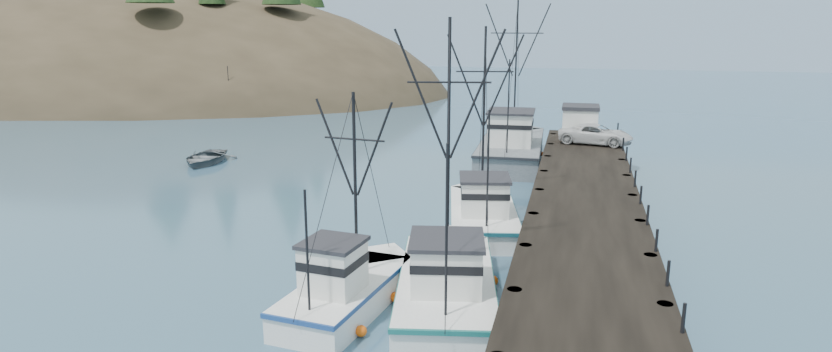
{
  "coord_description": "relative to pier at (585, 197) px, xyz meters",
  "views": [
    {
      "loc": [
        13.21,
        -21.32,
        11.51
      ],
      "look_at": [
        4.1,
        15.46,
        2.5
      ],
      "focal_mm": 28.0,
      "sensor_mm": 36.0,
      "label": 1
    }
  ],
  "objects": [
    {
      "name": "ground",
      "position": [
        -14.0,
        -16.0,
        -1.69
      ],
      "size": [
        400.0,
        400.0,
        0.0
      ],
      "primitive_type": "plane",
      "color": "#325670",
      "rests_on": "ground"
    },
    {
      "name": "work_vessel",
      "position": [
        -5.89,
        17.16,
        -0.46
      ],
      "size": [
        5.43,
        16.78,
        13.88
      ],
      "color": "slate",
      "rests_on": "ground"
    },
    {
      "name": "motorboat",
      "position": [
        -30.79,
        10.02,
        -1.69
      ],
      "size": [
        5.1,
        6.51,
        1.23
      ],
      "primitive_type": "imported",
      "rotation": [
        0.0,
        0.0,
        0.16
      ],
      "color": "#575D61",
      "rests_on": "ground"
    },
    {
      "name": "pier",
      "position": [
        0.0,
        0.0,
        0.0
      ],
      "size": [
        6.0,
        44.0,
        2.0
      ],
      "color": "black",
      "rests_on": "ground"
    },
    {
      "name": "moored_sailboats",
      "position": [
        -51.35,
        38.54,
        -1.36
      ],
      "size": [
        15.84,
        12.58,
        6.35
      ],
      "color": "white",
      "rests_on": "ground"
    },
    {
      "name": "trawler_near",
      "position": [
        -5.71,
        -12.03,
        -0.87
      ],
      "size": [
        5.74,
        12.1,
        12.07
      ],
      "color": "white",
      "rests_on": "ground"
    },
    {
      "name": "trawler_mid",
      "position": [
        -9.46,
        -13.84,
        -0.87
      ],
      "size": [
        3.93,
        8.99,
        9.18
      ],
      "color": "white",
      "rests_on": "ground"
    },
    {
      "name": "pier_shed",
      "position": [
        -0.39,
        18.0,
        1.73
      ],
      "size": [
        3.0,
        3.2,
        2.8
      ],
      "color": "silver",
      "rests_on": "pier"
    },
    {
      "name": "pickup_truck",
      "position": [
        0.88,
        15.71,
        1.11
      ],
      "size": [
        6.15,
        3.75,
        1.59
      ],
      "primitive_type": "imported",
      "rotation": [
        0.0,
        0.0,
        1.37
      ],
      "color": "silver",
      "rests_on": "pier"
    },
    {
      "name": "distant_ridge_far",
      "position": [
        -54.0,
        169.0,
        -1.69
      ],
      "size": [
        180.0,
        25.0,
        18.0
      ],
      "primitive_type": "cube",
      "color": "silver",
      "rests_on": "ground"
    },
    {
      "name": "trawler_far",
      "position": [
        -5.71,
        -1.47,
        -0.87
      ],
      "size": [
        5.47,
        11.48,
        11.65
      ],
      "color": "white",
      "rests_on": "ground"
    },
    {
      "name": "headland",
      "position": [
        -88.95,
        62.61,
        -6.24
      ],
      "size": [
        134.8,
        78.0,
        51.0
      ],
      "color": "#382D1E",
      "rests_on": "ground"
    },
    {
      "name": "distant_ridge",
      "position": [
        -4.0,
        154.0,
        -1.69
      ],
      "size": [
        360.0,
        40.0,
        26.0
      ],
      "primitive_type": "cube",
      "color": "#9EB2C6",
      "rests_on": "ground"
    }
  ]
}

